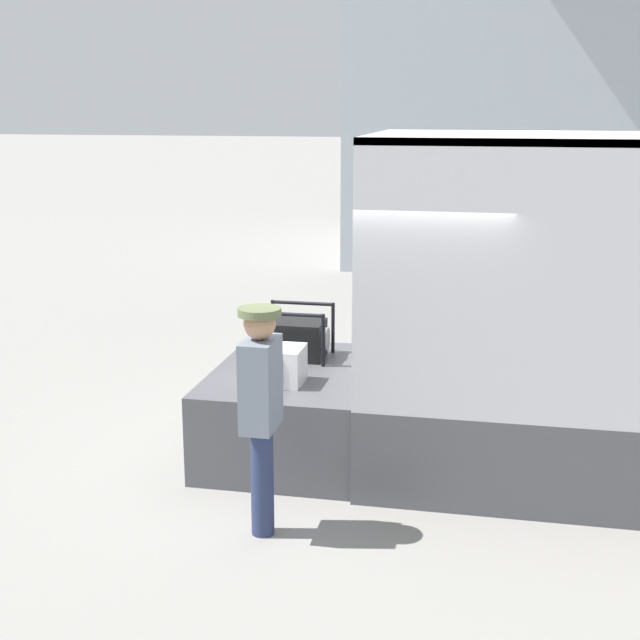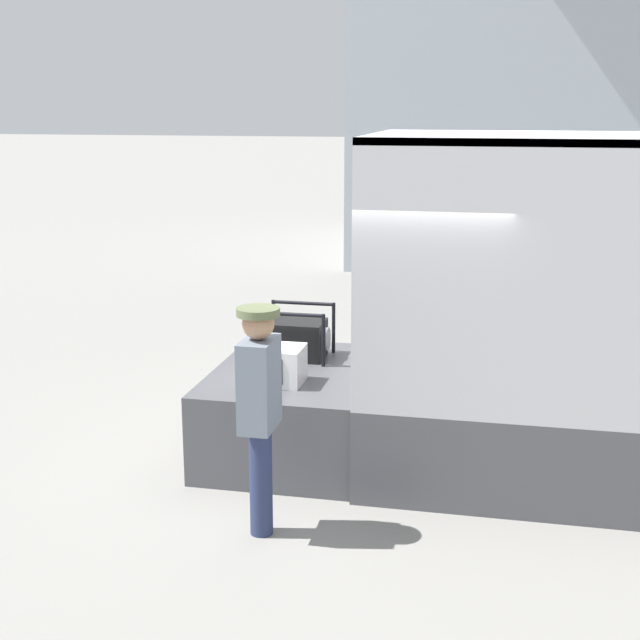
# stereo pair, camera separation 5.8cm
# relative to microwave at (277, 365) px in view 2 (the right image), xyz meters

# --- Properties ---
(ground_plane) EXTENTS (160.00, 160.00, 0.00)m
(ground_plane) POSITION_rel_microwave_xyz_m (0.80, 0.44, -0.99)
(ground_plane) COLOR gray
(tailgate_deck) EXTENTS (1.50, 2.08, 0.82)m
(tailgate_deck) POSITION_rel_microwave_xyz_m (0.05, 0.44, -0.58)
(tailgate_deck) COLOR #4C4C51
(tailgate_deck) RESTS_ON ground
(microwave) EXTENTS (0.48, 0.42, 0.34)m
(microwave) POSITION_rel_microwave_xyz_m (0.00, 0.00, 0.00)
(microwave) COLOR white
(microwave) RESTS_ON tailgate_deck
(portable_generator) EXTENTS (0.67, 0.54, 0.52)m
(portable_generator) POSITION_rel_microwave_xyz_m (0.01, 0.85, 0.03)
(portable_generator) COLOR black
(portable_generator) RESTS_ON tailgate_deck
(worker_person) EXTENTS (0.33, 0.44, 1.83)m
(worker_person) POSITION_rel_microwave_xyz_m (0.21, -1.30, 0.14)
(worker_person) COLOR navy
(worker_person) RESTS_ON ground
(house_backdrop) EXTENTS (10.33, 7.06, 9.14)m
(house_backdrop) POSITION_rel_microwave_xyz_m (3.69, 13.20, 3.66)
(house_backdrop) COLOR #A8B2BC
(house_backdrop) RESTS_ON ground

